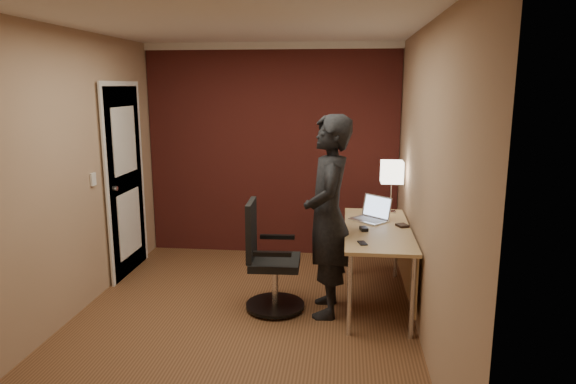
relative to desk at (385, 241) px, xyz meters
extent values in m
plane|color=brown|center=(-1.25, -0.56, -0.60)|extent=(4.00, 4.00, 0.00)
plane|color=white|center=(-1.25, -0.56, 1.90)|extent=(4.00, 4.00, 0.00)
plane|color=tan|center=(-1.25, 1.44, 0.65)|extent=(3.00, 0.00, 3.00)
plane|color=tan|center=(-1.25, -2.56, 0.65)|extent=(3.00, 0.00, 3.00)
plane|color=tan|center=(-2.75, -0.56, 0.65)|extent=(0.00, 4.00, 4.00)
plane|color=tan|center=(0.25, -0.56, 0.65)|extent=(0.00, 4.00, 4.00)
cube|color=maroon|center=(-1.25, 1.41, 0.65)|extent=(2.98, 0.06, 2.50)
cube|color=silver|center=(-1.25, 1.40, 1.86)|extent=(3.00, 0.08, 0.08)
cube|color=silver|center=(-2.71, -0.56, 1.86)|extent=(0.08, 4.00, 0.08)
cube|color=silver|center=(0.21, -0.56, 1.86)|extent=(0.08, 4.00, 0.08)
cube|color=silver|center=(-2.73, 0.54, 0.40)|extent=(0.05, 0.82, 2.02)
cube|color=silver|center=(-2.71, 0.54, 0.40)|extent=(0.02, 0.92, 2.12)
cylinder|color=silver|center=(-2.68, 0.21, 0.40)|extent=(0.05, 0.05, 0.05)
cube|color=silver|center=(-2.74, -0.11, 0.55)|extent=(0.02, 0.08, 0.12)
cube|color=tan|center=(-0.07, 0.00, 0.11)|extent=(0.60, 1.50, 0.03)
cube|color=tan|center=(0.21, 0.00, -0.17)|extent=(0.02, 1.38, 0.54)
cylinder|color=silver|center=(-0.32, -0.69, -0.25)|extent=(0.04, 0.04, 0.70)
cylinder|color=silver|center=(-0.32, 0.69, -0.25)|extent=(0.04, 0.04, 0.70)
cylinder|color=silver|center=(0.18, -0.69, -0.25)|extent=(0.04, 0.04, 0.70)
cylinder|color=silver|center=(0.18, 0.69, -0.25)|extent=(0.04, 0.04, 0.70)
cube|color=silver|center=(0.09, 0.61, 0.14)|extent=(0.11, 0.11, 0.01)
cylinder|color=silver|center=(0.09, 0.61, 0.29)|extent=(0.01, 0.01, 0.30)
cube|color=white|center=(0.09, 0.61, 0.55)|extent=(0.22, 0.22, 0.22)
cube|color=silver|center=(-0.14, 0.24, 0.14)|extent=(0.40, 0.39, 0.01)
cube|color=silver|center=(-0.07, 0.33, 0.25)|extent=(0.28, 0.27, 0.22)
cube|color=#B2CCF2|center=(-0.07, 0.32, 0.25)|extent=(0.25, 0.24, 0.19)
cube|color=gray|center=(-0.14, 0.23, 0.14)|extent=(0.29, 0.29, 0.00)
cube|color=black|center=(-0.20, -0.11, 0.14)|extent=(0.08, 0.11, 0.03)
cube|color=black|center=(-0.23, -0.50, 0.13)|extent=(0.09, 0.13, 0.01)
cube|color=black|center=(0.16, 0.07, 0.14)|extent=(0.13, 0.14, 0.02)
cylinder|color=black|center=(-0.99, -0.26, -0.56)|extent=(0.54, 0.54, 0.03)
cylinder|color=silver|center=(-0.99, -0.26, -0.36)|extent=(0.06, 0.06, 0.40)
cube|color=black|center=(-0.99, -0.26, -0.15)|extent=(0.46, 0.46, 0.07)
cube|color=black|center=(-1.20, -0.27, 0.15)|extent=(0.07, 0.41, 0.53)
cube|color=black|center=(-1.00, -0.01, 0.01)|extent=(0.33, 0.06, 0.04)
cube|color=black|center=(-0.98, -0.51, 0.01)|extent=(0.33, 0.06, 0.04)
imported|color=black|center=(-0.52, -0.26, 0.29)|extent=(0.45, 0.67, 1.78)
camera|label=1|loc=(-0.39, -4.62, 1.41)|focal=32.00mm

